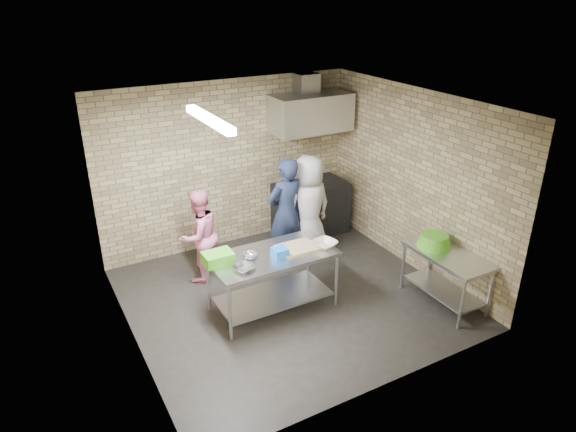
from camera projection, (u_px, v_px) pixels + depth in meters
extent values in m
plane|color=black|center=(289.00, 298.00, 7.19)|extent=(4.20, 4.20, 0.00)
plane|color=black|center=(289.00, 104.00, 6.07)|extent=(4.20, 4.20, 0.00)
cube|color=tan|center=(228.00, 165.00, 8.22)|extent=(4.20, 0.06, 2.70)
cube|color=tan|center=(388.00, 281.00, 5.04)|extent=(4.20, 0.06, 2.70)
cube|color=tan|center=(123.00, 246.00, 5.70)|extent=(0.06, 4.00, 2.70)
cube|color=tan|center=(414.00, 181.00, 7.56)|extent=(0.06, 4.00, 2.70)
cube|color=#B4B7BB|center=(273.00, 281.00, 6.81)|extent=(1.64, 0.82, 0.82)
cube|color=silver|center=(445.00, 278.00, 6.95)|extent=(0.60, 1.20, 0.75)
cube|color=black|center=(311.00, 208.00, 8.91)|extent=(1.20, 0.70, 0.90)
cube|color=silver|center=(311.00, 113.00, 8.27)|extent=(1.30, 0.60, 0.60)
cube|color=#A5A8AD|center=(306.00, 83.00, 8.20)|extent=(0.35, 0.30, 0.30)
cube|color=#3F2B19|center=(320.00, 119.00, 8.63)|extent=(0.80, 0.20, 0.04)
cube|color=white|center=(209.00, 119.00, 5.66)|extent=(0.10, 1.25, 0.08)
cube|color=green|center=(218.00, 258.00, 6.39)|extent=(0.36, 0.27, 0.15)
cube|color=blue|center=(280.00, 252.00, 6.55)|extent=(0.18, 0.18, 0.12)
cube|color=tan|center=(297.00, 248.00, 6.77)|extent=(0.50, 0.38, 0.03)
imported|color=silver|center=(243.00, 268.00, 6.24)|extent=(0.31, 0.31, 0.06)
imported|color=silver|center=(250.00, 256.00, 6.53)|extent=(0.24, 0.24, 0.06)
imported|color=beige|center=(325.00, 244.00, 6.81)|extent=(0.38, 0.38, 0.08)
cylinder|color=green|center=(328.00, 113.00, 8.66)|extent=(0.06, 0.06, 0.15)
imported|color=#151834|center=(286.00, 213.00, 7.74)|extent=(0.66, 0.46, 1.72)
imported|color=pink|center=(199.00, 236.00, 7.39)|extent=(0.82, 0.74, 1.39)
imported|color=silver|center=(308.00, 208.00, 7.94)|extent=(0.87, 0.62, 1.68)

